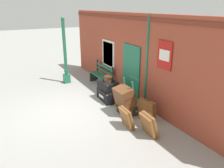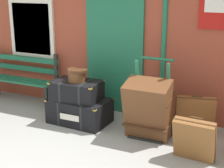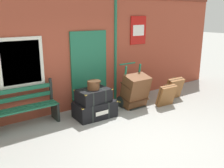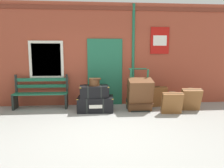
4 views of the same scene
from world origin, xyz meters
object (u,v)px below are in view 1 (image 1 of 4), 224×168
object	(u,v)px
lamp_post	(65,59)
platform_bench	(102,76)
steamer_trunk_middle	(108,85)
large_brown_trunk	(125,100)
porters_trolley	(129,105)
steamer_trunk_base	(109,95)
suitcase_olive	(127,118)
round_hatbox	(108,78)
suitcase_umber	(147,110)
suitcase_caramel	(149,125)

from	to	relation	value
lamp_post	platform_bench	world-z (taller)	lamp_post
steamer_trunk_middle	large_brown_trunk	xyz separation A→B (m)	(1.31, -0.07, -0.10)
porters_trolley	platform_bench	bearing A→B (deg)	172.12
steamer_trunk_base	suitcase_olive	distance (m)	2.13
steamer_trunk_base	lamp_post	bearing A→B (deg)	-163.74
lamp_post	round_hatbox	distance (m)	2.84
steamer_trunk_middle	suitcase_umber	bearing A→B (deg)	10.24
round_hatbox	suitcase_olive	bearing A→B (deg)	-13.45
platform_bench	steamer_trunk_middle	bearing A→B (deg)	-17.57
steamer_trunk_base	suitcase_caramel	xyz separation A→B (m)	(2.73, -0.21, 0.12)
round_hatbox	porters_trolley	bearing A→B (deg)	4.51
steamer_trunk_middle	suitcase_caramel	size ratio (longest dim) A/B	1.25
steamer_trunk_middle	porters_trolley	bearing A→B (deg)	4.56
suitcase_umber	steamer_trunk_middle	bearing A→B (deg)	-169.76
platform_bench	suitcase_olive	xyz separation A→B (m)	(3.70, -1.01, -0.14)
porters_trolley	suitcase_olive	size ratio (longest dim) A/B	1.93
suitcase_umber	steamer_trunk_base	bearing A→B (deg)	-170.05
steamer_trunk_middle	suitcase_olive	bearing A→B (deg)	-13.34
lamp_post	suitcase_caramel	size ratio (longest dim) A/B	4.46
steamer_trunk_middle	steamer_trunk_base	bearing A→B (deg)	23.99
platform_bench	round_hatbox	bearing A→B (deg)	-17.41
platform_bench	suitcase_olive	size ratio (longest dim) A/B	2.55
porters_trolley	large_brown_trunk	xyz separation A→B (m)	(0.00, -0.17, 0.21)
steamer_trunk_base	large_brown_trunk	world-z (taller)	large_brown_trunk
lamp_post	steamer_trunk_middle	xyz separation A→B (m)	(2.71, 0.78, -0.55)
suitcase_caramel	lamp_post	bearing A→B (deg)	-173.86
large_brown_trunk	suitcase_caramel	size ratio (longest dim) A/B	1.44
platform_bench	round_hatbox	size ratio (longest dim) A/B	4.74
platform_bench	suitcase_caramel	xyz separation A→B (m)	(4.37, -0.70, -0.11)
steamer_trunk_middle	suitcase_olive	distance (m)	2.18
suitcase_olive	round_hatbox	bearing A→B (deg)	166.55
lamp_post	large_brown_trunk	bearing A→B (deg)	10.13
large_brown_trunk	suitcase_olive	bearing A→B (deg)	-28.49
porters_trolley	suitcase_caramel	bearing A→B (deg)	-11.50
steamer_trunk_base	large_brown_trunk	xyz separation A→B (m)	(1.27, -0.08, 0.27)
suitcase_caramel	round_hatbox	bearing A→B (deg)	175.95
lamp_post	suitcase_umber	world-z (taller)	lamp_post
suitcase_olive	suitcase_umber	xyz separation A→B (m)	(-0.16, 0.85, 0.01)
suitcase_caramel	suitcase_olive	distance (m)	0.73
lamp_post	round_hatbox	bearing A→B (deg)	16.12
platform_bench	large_brown_trunk	distance (m)	2.96
steamer_trunk_base	suitcase_olive	bearing A→B (deg)	-14.00
suitcase_olive	suitcase_umber	distance (m)	0.86
platform_bench	steamer_trunk_base	xyz separation A→B (m)	(1.64, -0.49, -0.23)
lamp_post	large_brown_trunk	distance (m)	4.13
suitcase_umber	porters_trolley	bearing A→B (deg)	-158.81
lamp_post	porters_trolley	xyz separation A→B (m)	(4.01, 0.89, -0.86)
large_brown_trunk	suitcase_caramel	world-z (taller)	large_brown_trunk
lamp_post	suitcase_olive	distance (m)	4.89
platform_bench	large_brown_trunk	world-z (taller)	platform_bench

